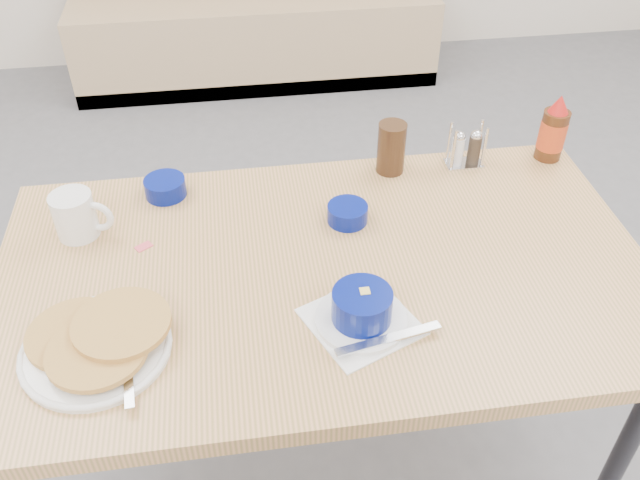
{
  "coord_description": "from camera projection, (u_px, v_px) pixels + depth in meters",
  "views": [
    {
      "loc": [
        -0.16,
        -0.81,
        1.73
      ],
      "look_at": [
        -0.01,
        0.27,
        0.82
      ],
      "focal_mm": 38.0,
      "sensor_mm": 36.0,
      "label": 1
    }
  ],
  "objects": [
    {
      "name": "booth_bench",
      "position": [
        254.0,
        9.0,
        3.63
      ],
      "size": [
        1.9,
        0.56,
        1.22
      ],
      "color": "tan",
      "rests_on": "ground"
    },
    {
      "name": "dining_table",
      "position": [
        325.0,
        288.0,
        1.48
      ],
      "size": [
        1.4,
        0.8,
        0.76
      ],
      "color": "tan",
      "rests_on": "ground"
    },
    {
      "name": "pancake_plate",
      "position": [
        97.0,
        342.0,
        1.26
      ],
      "size": [
        0.28,
        0.29,
        0.05
      ],
      "rotation": [
        0.0,
        0.0,
        -0.21
      ],
      "color": "white",
      "rests_on": "dining_table"
    },
    {
      "name": "coffee_mug",
      "position": [
        77.0,
        215.0,
        1.5
      ],
      "size": [
        0.14,
        0.09,
        0.11
      ],
      "rotation": [
        0.0,
        0.0,
        -0.27
      ],
      "color": "white",
      "rests_on": "dining_table"
    },
    {
      "name": "grits_setting",
      "position": [
        362.0,
        310.0,
        1.3
      ],
      "size": [
        0.27,
        0.25,
        0.08
      ],
      "rotation": [
        0.0,
        0.0,
        0.41
      ],
      "color": "white",
      "rests_on": "dining_table"
    },
    {
      "name": "creamer_bowl",
      "position": [
        165.0,
        187.0,
        1.63
      ],
      "size": [
        0.1,
        0.1,
        0.04
      ],
      "rotation": [
        0.0,
        0.0,
        -0.43
      ],
      "color": "navy",
      "rests_on": "dining_table"
    },
    {
      "name": "butter_bowl",
      "position": [
        348.0,
        214.0,
        1.55
      ],
      "size": [
        0.09,
        0.09,
        0.04
      ],
      "rotation": [
        0.0,
        0.0,
        -0.2
      ],
      "color": "navy",
      "rests_on": "dining_table"
    },
    {
      "name": "amber_tumbler",
      "position": [
        391.0,
        148.0,
        1.68
      ],
      "size": [
        0.09,
        0.09,
        0.13
      ],
      "primitive_type": "cylinder",
      "rotation": [
        0.0,
        0.0,
        -0.4
      ],
      "color": "#352011",
      "rests_on": "dining_table"
    },
    {
      "name": "condiment_caddy",
      "position": [
        466.0,
        151.0,
        1.72
      ],
      "size": [
        0.1,
        0.06,
        0.11
      ],
      "rotation": [
        0.0,
        0.0,
        -0.01
      ],
      "color": "silver",
      "rests_on": "dining_table"
    },
    {
      "name": "syrup_bottle",
      "position": [
        553.0,
        131.0,
        1.72
      ],
      "size": [
        0.07,
        0.07,
        0.18
      ],
      "rotation": [
        0.0,
        0.0,
        -0.02
      ],
      "color": "#47230F",
      "rests_on": "dining_table"
    },
    {
      "name": "sugar_wrapper",
      "position": [
        144.0,
        247.0,
        1.49
      ],
      "size": [
        0.04,
        0.04,
        0.0
      ],
      "primitive_type": "cube",
      "rotation": [
        0.0,
        0.0,
        0.59
      ],
      "color": "#E84D5C",
      "rests_on": "dining_table"
    }
  ]
}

